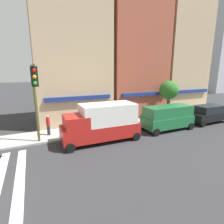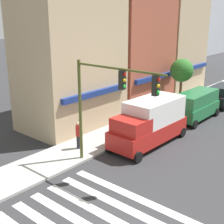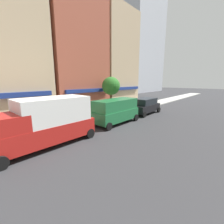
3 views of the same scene
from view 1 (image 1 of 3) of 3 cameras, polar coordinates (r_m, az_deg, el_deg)
The scene contains 9 objects.
storefront_row at distance 22.62m, azimuth 6.69°, elevation 16.76°, with size 22.32×5.30×14.37m.
traffic_signal at distance 12.17m, azimuth -23.93°, elevation 6.67°, with size 0.32×5.65×6.01m.
box_truck_red at distance 13.99m, azimuth -3.39°, elevation -3.32°, with size 6.25×2.42×3.04m.
van_green at distance 17.63m, azimuth 17.74°, elevation -1.50°, with size 5.00×2.22×2.34m.
suv_black at distance 21.96m, azimuth 28.98°, elevation -0.43°, with size 4.74×2.12×1.94m.
pedestrian_red_jacket at distance 16.01m, azimuth -20.11°, elevation -3.91°, with size 0.32×0.32×1.77m.
pedestrian_orange_vest at distance 16.10m, azimuth -4.85°, elevation -3.06°, with size 0.32×0.32×1.77m.
fire_hydrant at distance 15.25m, azimuth -13.86°, elevation -6.13°, with size 0.24×0.24×0.84m.
street_tree at distance 20.95m, azimuth 18.03°, elevation 6.74°, with size 2.13×2.13×4.40m.
Camera 1 is at (4.00, -7.81, 5.51)m, focal length 28.00 mm.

